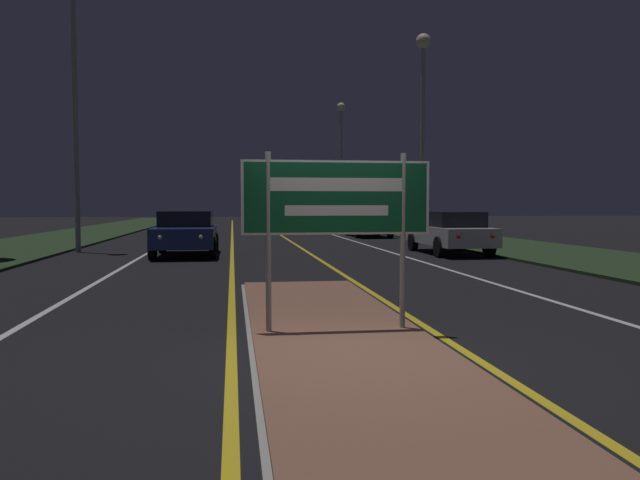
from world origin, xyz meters
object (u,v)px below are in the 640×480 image
(highway_sign, at_px, (337,204))
(car_receding_0, at_px, (450,231))
(streetlight_right_near, at_px, (423,96))
(streetlight_left_near, at_px, (73,31))
(streetlight_right_far, at_px, (341,144))
(car_approaching_0, at_px, (186,232))
(car_receding_1, at_px, (368,221))

(highway_sign, relative_size, car_receding_0, 0.50)
(streetlight_right_near, xyz_separation_m, car_receding_0, (-0.67, -5.34, -5.48))
(streetlight_left_near, distance_m, streetlight_right_near, 13.74)
(streetlight_left_near, relative_size, streetlight_right_near, 1.28)
(highway_sign, height_order, streetlight_right_far, streetlight_right_far)
(car_approaching_0, bearing_deg, streetlight_left_near, 152.98)
(highway_sign, bearing_deg, car_approaching_0, 102.08)
(car_receding_1, bearing_deg, streetlight_left_near, -144.26)
(car_receding_0, bearing_deg, streetlight_left_near, 169.00)
(streetlight_left_near, distance_m, car_receding_1, 16.70)
(highway_sign, height_order, car_receding_1, highway_sign)
(highway_sign, distance_m, streetlight_left_near, 17.54)
(streetlight_left_near, relative_size, streetlight_right_far, 1.29)
(highway_sign, height_order, car_approaching_0, highway_sign)
(streetlight_left_near, xyz_separation_m, streetlight_right_near, (13.36, 2.87, -1.40))
(highway_sign, xyz_separation_m, streetlight_right_far, (6.22, 35.28, 4.20))
(car_approaching_0, bearing_deg, streetlight_right_near, 27.03)
(car_receding_0, distance_m, car_receding_1, 11.38)
(streetlight_right_far, relative_size, car_receding_0, 1.83)
(streetlight_right_near, bearing_deg, highway_sign, -110.42)
(car_receding_1, xyz_separation_m, car_approaching_0, (-8.51, -10.87, -0.05))
(highway_sign, xyz_separation_m, car_receding_1, (5.70, 23.99, -0.85))
(streetlight_left_near, bearing_deg, streetlight_right_far, 57.44)
(streetlight_right_near, bearing_deg, car_receding_1, 99.33)
(highway_sign, height_order, streetlight_right_near, streetlight_right_near)
(highway_sign, distance_m, streetlight_right_near, 19.70)
(streetlight_right_far, distance_m, car_approaching_0, 24.47)
(streetlight_left_near, xyz_separation_m, streetlight_right_far, (12.90, 20.19, -1.76))
(streetlight_right_far, height_order, car_approaching_0, streetlight_right_far)
(car_receding_0, xyz_separation_m, car_approaching_0, (-8.82, 0.50, 0.01))
(streetlight_right_far, bearing_deg, highway_sign, -100.00)
(streetlight_right_near, distance_m, car_receding_1, 8.17)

